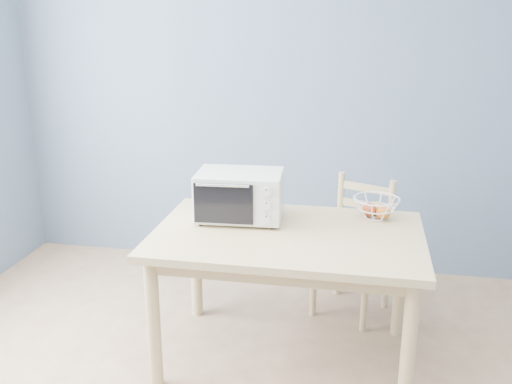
% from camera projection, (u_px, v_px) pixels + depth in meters
% --- Properties ---
extents(room, '(4.01, 4.51, 2.61)m').
position_uv_depth(room, '(189.00, 181.00, 1.93)').
color(room, tan).
rests_on(room, ground).
extents(dining_table, '(1.40, 0.90, 0.75)m').
position_uv_depth(dining_table, '(287.00, 250.00, 3.00)').
color(dining_table, tan).
rests_on(dining_table, ground).
extents(toaster_oven, '(0.48, 0.37, 0.27)m').
position_uv_depth(toaster_oven, '(236.00, 195.00, 3.11)').
color(toaster_oven, beige).
rests_on(toaster_oven, dining_table).
extents(fruit_basket, '(0.31, 0.31, 0.12)m').
position_uv_depth(fruit_basket, '(376.00, 208.00, 3.16)').
color(fruit_basket, white).
rests_on(fruit_basket, dining_table).
extents(dining_chair, '(0.53, 0.53, 0.86)m').
position_uv_depth(dining_chair, '(355.00, 248.00, 3.60)').
color(dining_chair, tan).
rests_on(dining_chair, ground).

